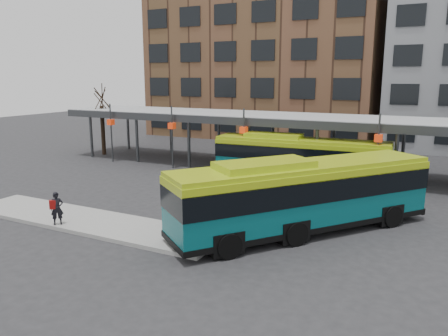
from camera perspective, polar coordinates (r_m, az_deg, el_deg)
ground at (r=21.56m, az=-0.92°, el=-7.01°), size 120.00×120.00×0.00m
boarding_island at (r=22.35m, az=-17.31°, el=-6.63°), size 14.00×3.00×0.18m
canopy at (r=32.50m, az=9.69°, el=6.28°), size 40.00×6.53×4.80m
tree at (r=41.00m, az=-15.55°, el=5.08°), size 1.64×1.64×5.60m
building_brick at (r=53.86m, az=5.82°, el=16.09°), size 26.00×14.00×22.00m
bus_front at (r=19.96m, az=10.28°, el=-3.33°), size 9.79×11.60×3.47m
bus_rear at (r=29.78m, az=9.87°, el=1.39°), size 11.65×3.21×3.17m
pedestrian at (r=21.80m, az=-21.00°, el=-4.93°), size 0.66×0.67×1.56m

